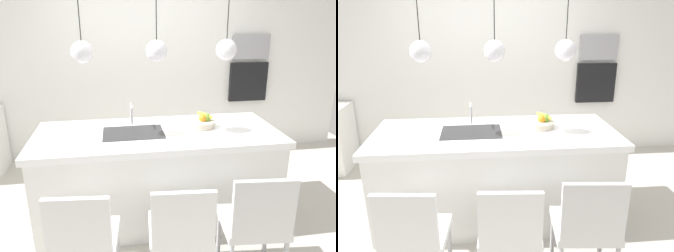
% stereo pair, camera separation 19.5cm
% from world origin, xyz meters
% --- Properties ---
extents(floor, '(6.60, 6.60, 0.00)m').
position_xyz_m(floor, '(0.00, 0.00, 0.00)').
color(floor, '#BCB7AD').
rests_on(floor, ground).
extents(back_wall, '(6.00, 0.10, 2.60)m').
position_xyz_m(back_wall, '(0.00, 1.65, 1.30)').
color(back_wall, white).
rests_on(back_wall, ground).
extents(kitchen_island, '(2.29, 0.94, 0.90)m').
position_xyz_m(kitchen_island, '(0.00, 0.00, 0.45)').
color(kitchen_island, white).
rests_on(kitchen_island, ground).
extents(sink_basin, '(0.56, 0.40, 0.02)m').
position_xyz_m(sink_basin, '(-0.23, 0.00, 0.90)').
color(sink_basin, '#2D2D30').
rests_on(sink_basin, kitchen_island).
extents(faucet, '(0.02, 0.17, 0.22)m').
position_xyz_m(faucet, '(-0.23, 0.21, 1.05)').
color(faucet, silver).
rests_on(faucet, kitchen_island).
extents(fruit_bowl, '(0.29, 0.29, 0.15)m').
position_xyz_m(fruit_bowl, '(0.44, 0.08, 0.95)').
color(fruit_bowl, beige).
rests_on(fruit_bowl, kitchen_island).
extents(microwave, '(0.54, 0.08, 0.34)m').
position_xyz_m(microwave, '(1.54, 1.58, 1.53)').
color(microwave, '#9E9EA3').
rests_on(microwave, back_wall).
extents(oven, '(0.56, 0.08, 0.56)m').
position_xyz_m(oven, '(1.54, 1.58, 1.03)').
color(oven, black).
rests_on(oven, back_wall).
extents(chair_near, '(0.48, 0.49, 0.89)m').
position_xyz_m(chair_near, '(-0.63, -0.93, 0.50)').
color(chair_near, white).
rests_on(chair_near, ground).
extents(chair_middle, '(0.48, 0.49, 0.87)m').
position_xyz_m(chair_middle, '(0.04, -0.93, 0.49)').
color(chair_middle, white).
rests_on(chair_middle, ground).
extents(chair_far, '(0.50, 0.48, 0.90)m').
position_xyz_m(chair_far, '(0.60, -0.93, 0.50)').
color(chair_far, silver).
rests_on(chair_far, ground).
extents(pendant_light_left, '(0.19, 0.19, 0.79)m').
position_xyz_m(pendant_light_left, '(-0.63, 0.00, 1.65)').
color(pendant_light_left, silver).
extents(pendant_light_center, '(0.19, 0.19, 0.79)m').
position_xyz_m(pendant_light_center, '(0.00, 0.00, 1.65)').
color(pendant_light_center, silver).
extents(pendant_light_right, '(0.19, 0.19, 0.79)m').
position_xyz_m(pendant_light_right, '(0.63, 0.00, 1.65)').
color(pendant_light_right, silver).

